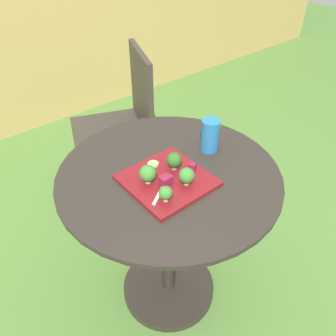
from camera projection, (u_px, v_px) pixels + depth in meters
ground_plane at (169, 289)px, 1.69m from camera, size 12.00×12.00×0.00m
patio_table at (169, 228)px, 1.41m from camera, size 0.81×0.81×0.74m
patio_chair at (125, 116)px, 1.99m from camera, size 0.57×0.57×0.90m
salad_plate at (167, 180)px, 1.18m from camera, size 0.28×0.28×0.01m
drinking_glass at (210, 137)px, 1.31m from camera, size 0.07×0.07×0.13m
fork at (163, 186)px, 1.14m from camera, size 0.14×0.10×0.00m
broccoli_floret_0 at (148, 173)px, 1.14m from camera, size 0.06×0.06×0.07m
broccoli_floret_1 at (174, 160)px, 1.20m from camera, size 0.06×0.06×0.07m
broccoli_floret_2 at (187, 176)px, 1.13m from camera, size 0.05×0.05×0.06m
broccoli_floret_3 at (166, 193)px, 1.07m from camera, size 0.05×0.05×0.06m
cucumber_slice_0 at (153, 164)px, 1.24m from camera, size 0.04×0.04×0.01m
beet_chunk_0 at (192, 167)px, 1.21m from camera, size 0.03×0.03×0.02m
beet_chunk_1 at (166, 181)px, 1.14m from camera, size 0.04×0.03×0.04m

